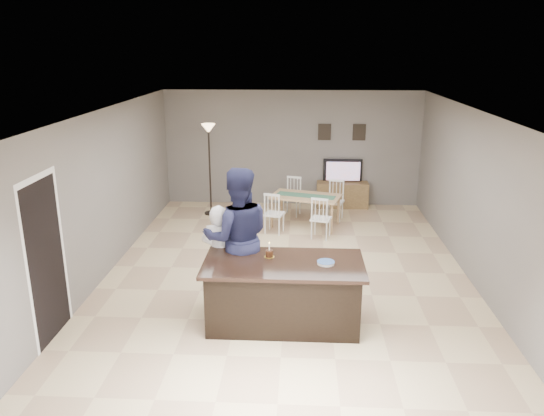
# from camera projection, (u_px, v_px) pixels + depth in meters

# --- Properties ---
(floor) EXTENTS (8.00, 8.00, 0.00)m
(floor) POSITION_uv_depth(u_px,v_px,m) (287.00, 270.00, 9.05)
(floor) COLOR #CCB283
(floor) RESTS_ON ground
(room_shell) EXTENTS (8.00, 8.00, 8.00)m
(room_shell) POSITION_uv_depth(u_px,v_px,m) (288.00, 174.00, 8.56)
(room_shell) COLOR slate
(room_shell) RESTS_ON floor
(kitchen_island) EXTENTS (2.15, 1.10, 0.90)m
(kitchen_island) POSITION_uv_depth(u_px,v_px,m) (283.00, 293.00, 7.20)
(kitchen_island) COLOR black
(kitchen_island) RESTS_ON floor
(tv_console) EXTENTS (1.20, 0.40, 0.60)m
(tv_console) POSITION_uv_depth(u_px,v_px,m) (342.00, 195.00, 12.50)
(tv_console) COLOR brown
(tv_console) RESTS_ON floor
(television) EXTENTS (0.91, 0.12, 0.53)m
(television) POSITION_uv_depth(u_px,v_px,m) (343.00, 171.00, 12.40)
(television) COLOR black
(television) RESTS_ON tv_console
(tv_screen_glow) EXTENTS (0.78, 0.00, 0.78)m
(tv_screen_glow) POSITION_uv_depth(u_px,v_px,m) (343.00, 171.00, 12.32)
(tv_screen_glow) COLOR #E65C19
(tv_screen_glow) RESTS_ON tv_console
(picture_frames) EXTENTS (1.10, 0.02, 0.38)m
(picture_frames) POSITION_uv_depth(u_px,v_px,m) (342.00, 132.00, 12.27)
(picture_frames) COLOR black
(picture_frames) RESTS_ON room_shell
(doorway) EXTENTS (0.00, 2.10, 2.65)m
(doorway) POSITION_uv_depth(u_px,v_px,m) (45.00, 246.00, 6.64)
(doorway) COLOR black
(doorway) RESTS_ON floor
(woman) EXTENTS (0.62, 0.48, 1.51)m
(woman) POSITION_uv_depth(u_px,v_px,m) (219.00, 255.00, 7.69)
(woman) COLOR silver
(woman) RESTS_ON floor
(man) EXTENTS (1.13, 0.95, 2.06)m
(man) POSITION_uv_depth(u_px,v_px,m) (238.00, 238.00, 7.59)
(man) COLOR #1C1E3E
(man) RESTS_ON floor
(birthday_cake) EXTENTS (0.14, 0.14, 0.21)m
(birthday_cake) POSITION_uv_depth(u_px,v_px,m) (269.00, 253.00, 7.23)
(birthday_cake) COLOR yellow
(birthday_cake) RESTS_ON kitchen_island
(plate_stack) EXTENTS (0.23, 0.23, 0.04)m
(plate_stack) POSITION_uv_depth(u_px,v_px,m) (326.00, 263.00, 7.01)
(plate_stack) COLOR white
(plate_stack) RESTS_ON kitchen_island
(dining_table) EXTENTS (1.73, 1.90, 0.86)m
(dining_table) POSITION_uv_depth(u_px,v_px,m) (306.00, 201.00, 11.11)
(dining_table) COLOR tan
(dining_table) RESTS_ON floor
(floor_lamp) EXTENTS (0.31, 0.31, 2.05)m
(floor_lamp) POSITION_uv_depth(u_px,v_px,m) (209.00, 145.00, 11.62)
(floor_lamp) COLOR black
(floor_lamp) RESTS_ON floor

